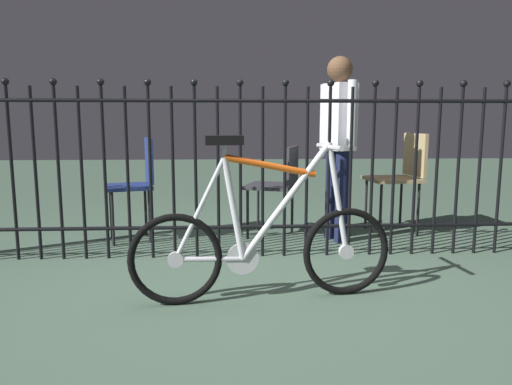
{
  "coord_description": "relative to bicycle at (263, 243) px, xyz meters",
  "views": [
    {
      "loc": [
        -0.13,
        -2.72,
        0.99
      ],
      "look_at": [
        0.02,
        0.2,
        0.55
      ],
      "focal_mm": 32.87,
      "sensor_mm": 36.0,
      "label": 1
    }
  ],
  "objects": [
    {
      "name": "chair_tan",
      "position": [
        1.35,
        1.6,
        0.22
      ],
      "size": [
        0.47,
        0.47,
        0.89
      ],
      "color": "black",
      "rests_on": "ground"
    },
    {
      "name": "person_visitor",
      "position": [
        0.71,
        1.33,
        0.57
      ],
      "size": [
        0.26,
        0.46,
        1.52
      ],
      "color": "#191E3F",
      "rests_on": "ground"
    },
    {
      "name": "ground_plane",
      "position": [
        -0.04,
        0.2,
        -0.33
      ],
      "size": [
        20.0,
        20.0,
        0.0
      ],
      "primitive_type": "plane",
      "color": "#48614F"
    },
    {
      "name": "iron_fence",
      "position": [
        -0.12,
        0.87,
        0.35
      ],
      "size": [
        4.74,
        0.07,
        1.36
      ],
      "color": "black",
      "rests_on": "ground"
    },
    {
      "name": "chair_navy",
      "position": [
        -0.96,
        1.42,
        0.2
      ],
      "size": [
        0.46,
        0.45,
        0.86
      ],
      "color": "black",
      "rests_on": "ground"
    },
    {
      "name": "chair_charcoal",
      "position": [
        0.24,
        1.47,
        0.16
      ],
      "size": [
        0.51,
        0.51,
        0.79
      ],
      "color": "black",
      "rests_on": "ground"
    },
    {
      "name": "bicycle",
      "position": [
        0.0,
        0.0,
        0.0
      ],
      "size": [
        1.47,
        0.4,
        0.92
      ],
      "color": "black",
      "rests_on": "ground"
    }
  ]
}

